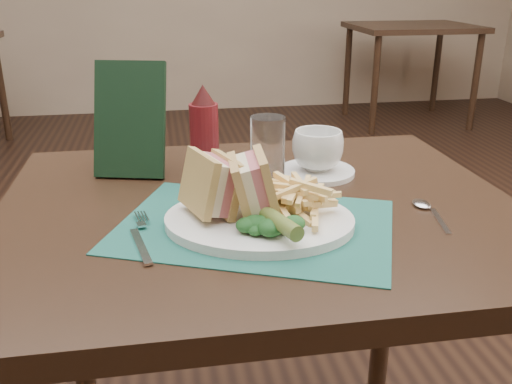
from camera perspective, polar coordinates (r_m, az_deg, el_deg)
floor at (r=1.81m, az=-2.53°, el=-17.33°), size 7.00×7.00×0.00m
wall_back at (r=5.04m, az=-7.64°, el=8.12°), size 6.00×0.00×6.00m
table_main at (r=1.19m, az=0.38°, el=-18.05°), size 0.90×0.75×0.75m
table_bg_right at (r=4.68m, az=14.99°, el=11.29°), size 0.90×0.75×0.75m
placemat at (r=0.91m, az=-0.10°, el=-3.37°), size 0.51×0.44×0.00m
plate at (r=0.90m, az=0.32°, el=-2.90°), size 0.35×0.30×0.01m
sandwich_half_a at (r=0.89m, az=-5.73°, el=0.61°), size 0.11×0.12×0.10m
sandwich_half_b at (r=0.88m, az=-1.59°, el=0.68°), size 0.08×0.11×0.10m
kale_garnish at (r=0.85m, az=1.41°, el=-3.11°), size 0.11×0.08×0.03m
pickle_spear at (r=0.83m, az=2.02°, el=-2.81°), size 0.06×0.12×0.03m
fries_pile at (r=0.91m, az=4.34°, el=-0.22°), size 0.18×0.20×0.06m
fork at (r=0.88m, az=-11.44°, el=-4.21°), size 0.07×0.17×0.01m
spoon at (r=0.99m, az=17.32°, el=-2.06°), size 0.06×0.15×0.01m
saucer at (r=1.14m, az=6.10°, el=2.03°), size 0.18×0.18×0.01m
coffee_cup at (r=1.13m, az=6.19°, el=4.18°), size 0.14×0.14×0.08m
drinking_glass at (r=1.07m, az=1.16°, el=4.12°), size 0.08×0.08×0.13m
ketchup_bottle at (r=1.08m, az=-5.19°, el=5.79°), size 0.07×0.07×0.19m
check_presenter at (r=1.14m, az=-12.50°, el=7.08°), size 0.15×0.11×0.22m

